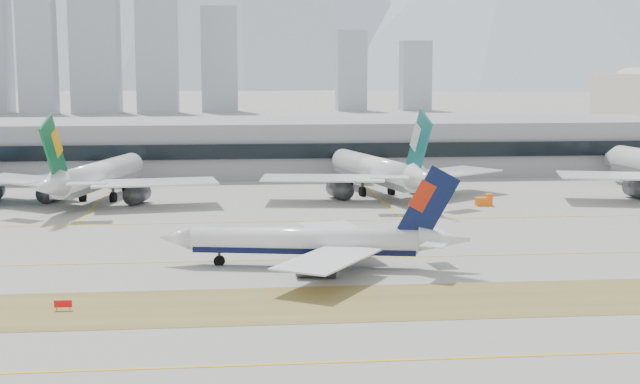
{
  "coord_description": "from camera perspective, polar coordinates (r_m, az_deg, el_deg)",
  "views": [
    {
      "loc": [
        -18.58,
        -143.12,
        30.39
      ],
      "look_at": [
        -2.28,
        18.0,
        7.5
      ],
      "focal_mm": 50.0,
      "sensor_mm": 36.0,
      "label": 1
    }
  ],
  "objects": [
    {
      "name": "hold_sign_left",
      "position": [
        116.9,
        -16.13,
        -6.9
      ],
      "size": [
        2.2,
        0.15,
        1.35
      ],
      "color": "red",
      "rests_on": "ground"
    },
    {
      "name": "terminal",
      "position": [
        259.64,
        -1.65,
        2.98
      ],
      "size": [
        280.0,
        43.1,
        15.0
      ],
      "color": "gray",
      "rests_on": "ground"
    },
    {
      "name": "ground",
      "position": [
        147.49,
        1.59,
        -3.85
      ],
      "size": [
        3000.0,
        3000.0,
        0.0
      ],
      "primitive_type": "plane",
      "color": "gray",
      "rests_on": "ground"
    },
    {
      "name": "widebody_eva",
      "position": [
        206.4,
        -14.17,
        0.92
      ],
      "size": [
        58.05,
        57.89,
        21.32
      ],
      "rotation": [
        0.0,
        0.0,
        1.32
      ],
      "color": "white",
      "rests_on": "ground"
    },
    {
      "name": "gse_c",
      "position": [
        199.19,
        10.48,
        -0.56
      ],
      "size": [
        3.55,
        2.0,
        2.6
      ],
      "color": "orange",
      "rests_on": "ground"
    },
    {
      "name": "city_skyline",
      "position": [
        603.34,
        -14.39,
        9.64
      ],
      "size": [
        342.0,
        49.8,
        140.0
      ],
      "color": "#9EA5B4",
      "rests_on": "ground"
    },
    {
      "name": "widebody_cathay",
      "position": [
        210.02,
        3.79,
        1.3
      ],
      "size": [
        59.38,
        59.18,
        21.78
      ],
      "rotation": [
        0.0,
        0.0,
        1.81
      ],
      "color": "white",
      "rests_on": "ground"
    },
    {
      "name": "taxiing_airliner",
      "position": [
        135.61,
        -0.29,
        -3.23
      ],
      "size": [
        47.49,
        40.78,
        16.04
      ],
      "rotation": [
        0.0,
        0.0,
        2.95
      ],
      "color": "white",
      "rests_on": "ground"
    },
    {
      "name": "apron_markings",
      "position": [
        96.02,
        5.78,
        -10.44
      ],
      "size": [
        360.0,
        122.22,
        0.06
      ],
      "color": "brown",
      "rests_on": "ground"
    }
  ]
}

